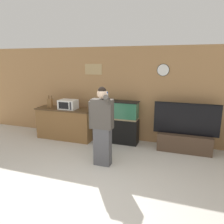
{
  "coord_description": "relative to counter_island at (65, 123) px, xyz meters",
  "views": [
    {
      "loc": [
        1.41,
        -2.83,
        2.22
      ],
      "look_at": [
        -0.22,
        1.87,
        1.05
      ],
      "focal_mm": 35.0,
      "sensor_mm": 36.0,
      "label": 1
    }
  ],
  "objects": [
    {
      "name": "ground_plane",
      "position": [
        1.86,
        -2.47,
        -0.45
      ],
      "size": [
        18.0,
        18.0,
        0.0
      ],
      "primitive_type": "plane",
      "color": "beige"
    },
    {
      "name": "aquarium_on_stand",
      "position": [
        1.55,
        0.2,
        0.14
      ],
      "size": [
        1.1,
        0.36,
        1.17
      ],
      "color": "black",
      "rests_on": "ground_plane"
    },
    {
      "name": "counter_island",
      "position": [
        0.0,
        0.0,
        0.0
      ],
      "size": [
        1.67,
        0.56,
        0.9
      ],
      "color": "brown",
      "rests_on": "ground_plane"
    },
    {
      "name": "microwave",
      "position": [
        0.14,
        -0.03,
        0.58
      ],
      "size": [
        0.49,
        0.36,
        0.26
      ],
      "color": "white",
      "rests_on": "counter_island"
    },
    {
      "name": "wall_back_paneled",
      "position": [
        1.86,
        0.55,
        0.85
      ],
      "size": [
        10.0,
        0.08,
        2.6
      ],
      "color": "#A87A4C",
      "rests_on": "ground_plane"
    },
    {
      "name": "tv_on_stand",
      "position": [
        3.3,
        0.13,
        -0.09
      ],
      "size": [
        1.56,
        0.4,
        1.23
      ],
      "color": "#4C3828",
      "rests_on": "ground_plane"
    },
    {
      "name": "knife_block",
      "position": [
        -0.48,
        0.0,
        0.58
      ],
      "size": [
        0.14,
        0.1,
        0.35
      ],
      "color": "brown",
      "rests_on": "counter_island"
    },
    {
      "name": "person_standing",
      "position": [
        1.62,
        -1.2,
        0.44
      ],
      "size": [
        0.54,
        0.41,
        1.71
      ],
      "color": "#515156",
      "rests_on": "ground_plane"
    }
  ]
}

